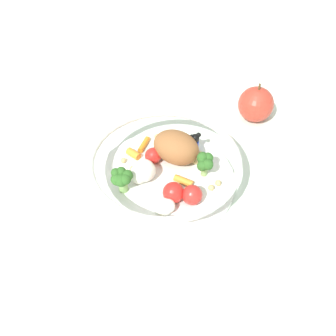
{
  "coord_description": "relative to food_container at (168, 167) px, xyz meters",
  "views": [
    {
      "loc": [
        -0.0,
        -0.43,
        0.49
      ],
      "look_at": [
        -0.01,
        0.0,
        0.03
      ],
      "focal_mm": 42.01,
      "sensor_mm": 36.0,
      "label": 1
    }
  ],
  "objects": [
    {
      "name": "loose_apple",
      "position": [
        0.17,
        0.16,
        0.0
      ],
      "size": [
        0.07,
        0.07,
        0.08
      ],
      "color": "#BC3828",
      "rests_on": "ground_plane"
    },
    {
      "name": "ground_plane",
      "position": [
        0.01,
        -0.01,
        -0.03
      ],
      "size": [
        2.4,
        2.4,
        0.0
      ],
      "primitive_type": "plane",
      "color": "silver"
    },
    {
      "name": "food_container",
      "position": [
        0.0,
        0.0,
        0.0
      ],
      "size": [
        0.24,
        0.24,
        0.06
      ],
      "color": "white",
      "rests_on": "ground_plane"
    }
  ]
}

